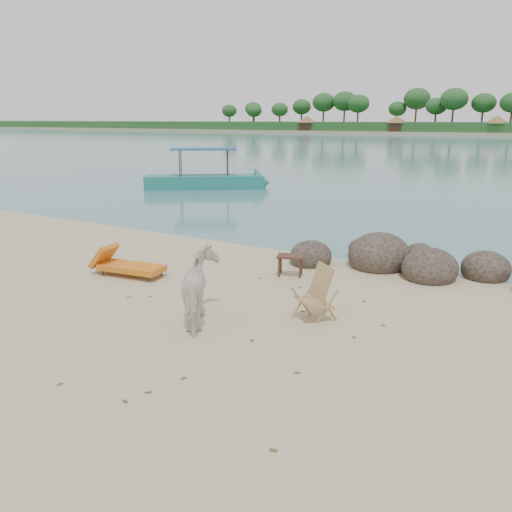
{
  "coord_description": "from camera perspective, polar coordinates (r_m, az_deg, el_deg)",
  "views": [
    {
      "loc": [
        5.69,
        -6.98,
        3.86
      ],
      "look_at": [
        0.44,
        2.0,
        1.0
      ],
      "focal_mm": 35.0,
      "sensor_mm": 36.0,
      "label": 1
    }
  ],
  "objects": [
    {
      "name": "boulders",
      "position": [
        13.66,
        16.48,
        -0.67
      ],
      "size": [
        6.4,
        2.99,
        1.23
      ],
      "rotation": [
        0.0,
        0.0,
        -0.09
      ],
      "color": "#2D231E",
      "rests_on": "ground"
    },
    {
      "name": "cow",
      "position": [
        9.66,
        -6.24,
        -3.78
      ],
      "size": [
        1.61,
        1.8,
        1.41
      ],
      "primitive_type": "imported",
      "rotation": [
        0.0,
        0.0,
        3.77
      ],
      "color": "white",
      "rests_on": "ground"
    },
    {
      "name": "side_table",
      "position": [
        12.6,
        3.95,
        -1.23
      ],
      "size": [
        0.76,
        0.62,
        0.53
      ],
      "primitive_type": null,
      "rotation": [
        0.0,
        0.0,
        0.33
      ],
      "color": "#381F16",
      "rests_on": "ground"
    },
    {
      "name": "lounge_chair",
      "position": [
        12.96,
        -14.04,
        -0.99
      ],
      "size": [
        2.17,
        1.01,
        0.63
      ],
      "primitive_type": null,
      "rotation": [
        0.0,
        0.0,
        0.14
      ],
      "color": "#CA6E17",
      "rests_on": "ground"
    },
    {
      "name": "deck_chair",
      "position": [
        9.87,
        6.7,
        -4.53
      ],
      "size": [
        0.97,
        0.98,
        1.04
      ],
      "primitive_type": null,
      "rotation": [
        0.0,
        0.0,
        -0.66
      ],
      "color": "#A07E50",
      "rests_on": "ground"
    },
    {
      "name": "boat_near",
      "position": [
        29.45,
        -6.0,
        11.38
      ],
      "size": [
        7.24,
        5.77,
        3.7
      ],
      "primitive_type": null,
      "rotation": [
        0.0,
        0.0,
        0.61
      ],
      "color": "#20786F",
      "rests_on": "water"
    },
    {
      "name": "dead_leaves",
      "position": [
        9.48,
        -0.69,
        -8.62
      ],
      "size": [
        5.51,
        6.11,
        0.0
      ],
      "color": "brown",
      "rests_on": "ground"
    }
  ]
}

